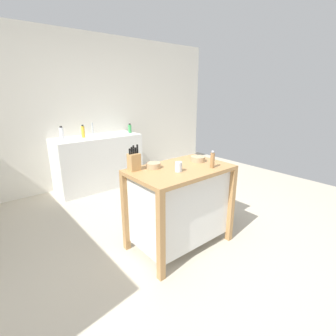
% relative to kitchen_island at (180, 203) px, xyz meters
% --- Properties ---
extents(ground_plane, '(6.79, 6.79, 0.00)m').
position_rel_kitchen_island_xyz_m(ground_plane, '(-0.04, 0.01, -0.50)').
color(ground_plane, '#BCB29E').
rests_on(ground_plane, ground).
extents(wall_back, '(5.79, 0.10, 2.60)m').
position_rel_kitchen_island_xyz_m(wall_back, '(-0.04, 2.58, 0.80)').
color(wall_back, silver).
rests_on(wall_back, ground).
extents(kitchen_island, '(1.06, 0.66, 0.90)m').
position_rel_kitchen_island_xyz_m(kitchen_island, '(0.00, 0.00, 0.00)').
color(kitchen_island, '#AD7F4C').
rests_on(kitchen_island, ground).
extents(knife_block, '(0.11, 0.09, 0.25)m').
position_rel_kitchen_island_xyz_m(knife_block, '(-0.41, 0.23, 0.49)').
color(knife_block, tan).
rests_on(knife_block, kitchen_island).
extents(bowl_ceramic_small, '(0.16, 0.16, 0.06)m').
position_rel_kitchen_island_xyz_m(bowl_ceramic_small, '(0.32, 0.06, 0.43)').
color(bowl_ceramic_small, tan).
rests_on(bowl_ceramic_small, kitchen_island).
extents(bowl_ceramic_wide, '(0.15, 0.15, 0.05)m').
position_rel_kitchen_island_xyz_m(bowl_ceramic_wide, '(-0.22, 0.17, 0.43)').
color(bowl_ceramic_wide, tan).
rests_on(bowl_ceramic_wide, kitchen_island).
extents(drinking_cup, '(0.07, 0.07, 0.10)m').
position_rel_kitchen_island_xyz_m(drinking_cup, '(-0.10, -0.08, 0.44)').
color(drinking_cup, silver).
rests_on(drinking_cup, kitchen_island).
extents(pepper_grinder, '(0.04, 0.04, 0.18)m').
position_rel_kitchen_island_xyz_m(pepper_grinder, '(0.25, -0.20, 0.48)').
color(pepper_grinder, '#9E7042').
rests_on(pepper_grinder, kitchen_island).
extents(trash_bin, '(0.36, 0.28, 0.63)m').
position_rel_kitchen_island_xyz_m(trash_bin, '(0.77, 0.09, -0.19)').
color(trash_bin, '#B7B2A8').
rests_on(trash_bin, ground).
extents(sink_counter, '(1.46, 0.60, 0.91)m').
position_rel_kitchen_island_xyz_m(sink_counter, '(0.09, 2.23, -0.05)').
color(sink_counter, silver).
rests_on(sink_counter, ground).
extents(sink_faucet, '(0.02, 0.02, 0.22)m').
position_rel_kitchen_island_xyz_m(sink_faucet, '(0.09, 2.37, 0.52)').
color(sink_faucet, '#B7BCC1').
rests_on(sink_faucet, sink_counter).
extents(bottle_dish_soap, '(0.06, 0.06, 0.21)m').
position_rel_kitchen_island_xyz_m(bottle_dish_soap, '(-0.11, 2.28, 0.51)').
color(bottle_dish_soap, yellow).
rests_on(bottle_dish_soap, sink_counter).
extents(bottle_spray_cleaner, '(0.07, 0.07, 0.21)m').
position_rel_kitchen_island_xyz_m(bottle_spray_cleaner, '(-0.44, 2.34, 0.51)').
color(bottle_spray_cleaner, white).
rests_on(bottle_spray_cleaner, sink_counter).
extents(bottle_hand_soap, '(0.06, 0.06, 0.17)m').
position_rel_kitchen_island_xyz_m(bottle_hand_soap, '(0.74, 2.21, 0.49)').
color(bottle_hand_soap, green).
rests_on(bottle_hand_soap, sink_counter).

